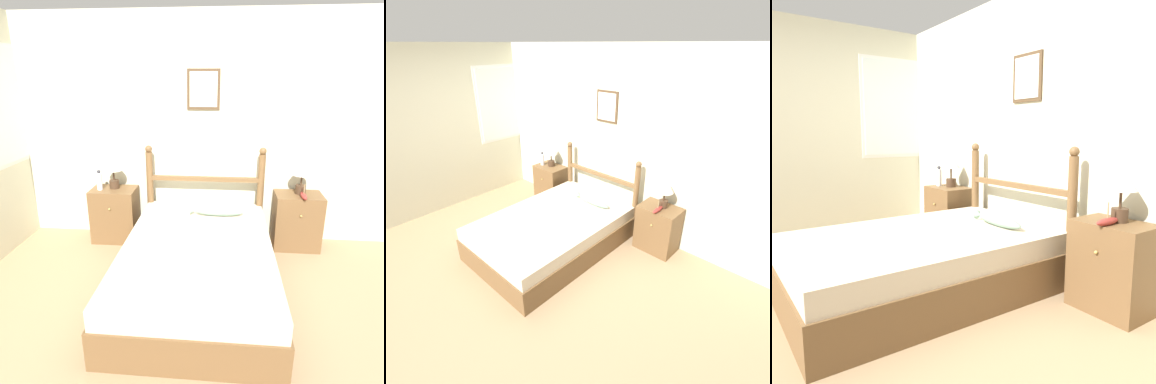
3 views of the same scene
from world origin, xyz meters
The scene contains 11 objects.
ground_plane centered at (0.00, 0.00, 0.00)m, with size 16.00×16.00×0.00m, color #9E7F5B.
wall_back centered at (0.00, 1.73, 1.28)m, with size 6.40×0.08×2.55m.
bed centered at (0.05, 0.56, 0.23)m, with size 1.35×2.06×0.47m.
headboard centered at (0.05, 1.56, 0.62)m, with size 1.35×0.08×1.14m.
nightstand_left centered at (-1.00, 1.49, 0.32)m, with size 0.52×0.39×0.64m.
nightstand_right centered at (1.11, 1.49, 0.32)m, with size 0.52×0.39×0.64m.
table_lamp_left centered at (-1.00, 1.52, 0.91)m, with size 0.21×0.21×0.39m.
table_lamp_right centered at (1.12, 1.52, 0.91)m, with size 0.21×0.21×0.39m.
bottle centered at (-1.15, 1.45, 0.75)m, with size 0.06×0.06×0.24m.
model_boat centered at (1.13, 1.37, 0.66)m, with size 0.06×0.23×0.15m.
fish_pillow centered at (0.21, 1.20, 0.52)m, with size 0.57×0.11×0.09m.
Camera 1 is at (0.26, -2.18, 1.90)m, focal length 32.00 mm.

